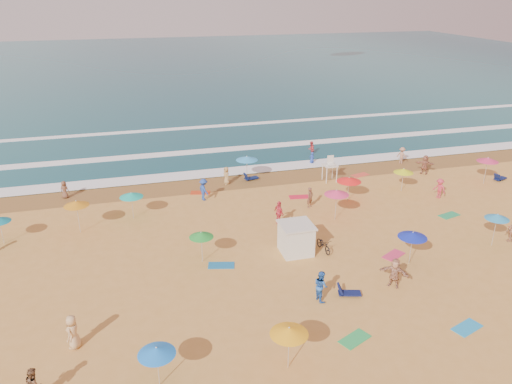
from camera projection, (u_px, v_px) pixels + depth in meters
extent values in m
plane|color=gold|center=(310.00, 239.00, 35.74)|extent=(220.00, 220.00, 0.00)
cube|color=#0C4756|center=(174.00, 68.00, 110.60)|extent=(220.00, 140.00, 0.18)
plane|color=olive|center=(262.00, 179.00, 46.88)|extent=(220.00, 220.00, 0.00)
cube|color=white|center=(255.00, 169.00, 49.07)|extent=(200.00, 2.20, 0.05)
cube|color=white|center=(239.00, 148.00, 55.31)|extent=(200.00, 1.60, 0.05)
cube|color=white|center=(221.00, 126.00, 64.22)|extent=(200.00, 1.20, 0.05)
cube|color=silver|center=(296.00, 239.00, 33.57)|extent=(2.00, 2.00, 2.00)
cube|color=silver|center=(296.00, 225.00, 33.16)|extent=(2.20, 2.20, 0.12)
imported|color=black|center=(324.00, 245.00, 33.96)|extent=(0.82, 1.87, 0.95)
cone|color=blue|center=(157.00, 351.00, 21.92)|extent=(1.70, 1.70, 0.35)
cone|color=#2C8FC6|center=(497.00, 216.00, 33.98)|extent=(1.62, 1.62, 0.35)
cone|color=orange|center=(76.00, 203.00, 35.78)|extent=(1.80, 1.80, 0.35)
cone|color=#F0356D|center=(337.00, 192.00, 37.85)|extent=(1.88, 1.88, 0.35)
cone|color=#FFAB15|center=(289.00, 331.00, 22.91)|extent=(1.81, 1.81, 0.35)
cone|color=green|center=(201.00, 235.00, 32.03)|extent=(1.58, 1.58, 0.35)
cone|color=#FF1D1A|center=(349.00, 179.00, 41.38)|extent=(2.05, 2.05, 0.35)
cone|color=#329CE2|center=(247.00, 158.00, 45.69)|extent=(2.01, 2.01, 0.35)
cone|color=#DB3061|center=(488.00, 159.00, 44.84)|extent=(1.88, 1.88, 0.35)
cone|color=#16B59F|center=(131.00, 195.00, 38.17)|extent=(1.80, 1.80, 0.35)
cone|color=yellow|center=(404.00, 171.00, 43.32)|extent=(1.70, 1.70, 0.35)
cone|color=#1526B8|center=(413.00, 235.00, 31.76)|extent=(1.86, 1.86, 0.35)
cube|color=#0E1749|center=(350.00, 293.00, 29.13)|extent=(1.40, 0.90, 0.34)
cube|color=#0F194C|center=(500.00, 178.00, 46.47)|extent=(1.41, 0.94, 0.34)
cube|color=#0F1C4D|center=(251.00, 178.00, 46.56)|extent=(1.39, 0.84, 0.34)
cube|color=#1B6DAB|center=(221.00, 265.00, 32.32)|extent=(1.86, 1.25, 0.03)
cube|color=green|center=(355.00, 339.00, 25.59)|extent=(1.90, 1.48, 0.03)
cube|color=red|center=(200.00, 193.00, 43.68)|extent=(1.86, 1.25, 0.03)
cube|color=#E13561|center=(394.00, 255.00, 33.54)|extent=(1.90, 1.58, 0.03)
cube|color=red|center=(299.00, 197.00, 42.80)|extent=(1.81, 1.11, 0.03)
cube|color=#2295D7|center=(467.00, 328.00, 26.44)|extent=(1.89, 1.38, 0.03)
cube|color=#269A5C|center=(449.00, 215.00, 39.37)|extent=(1.87, 1.27, 0.03)
cube|color=#DC4833|center=(360.00, 175.00, 47.76)|extent=(1.87, 1.27, 0.03)
imported|color=brown|center=(310.00, 197.00, 40.56)|extent=(0.75, 0.69, 1.71)
imported|color=tan|center=(226.00, 176.00, 45.33)|extent=(0.70, 0.90, 1.63)
imported|color=#E4393E|center=(311.00, 149.00, 53.42)|extent=(0.99, 1.04, 1.69)
imported|color=blue|center=(312.00, 159.00, 50.58)|extent=(0.62, 0.47, 1.52)
imported|color=#E1384B|center=(279.00, 213.00, 37.59)|extent=(0.75, 1.19, 1.89)
imported|color=tan|center=(402.00, 155.00, 50.59)|extent=(1.13, 1.28, 1.71)
imported|color=tan|center=(73.00, 332.00, 24.69)|extent=(0.90, 1.07, 1.85)
imported|color=tan|center=(395.00, 273.00, 29.75)|extent=(1.63, 1.62, 1.88)
imported|color=#B06B51|center=(425.00, 165.00, 47.73)|extent=(1.75, 1.45, 1.88)
imported|color=blue|center=(321.00, 286.00, 28.47)|extent=(0.83, 1.00, 1.87)
imported|color=brown|center=(64.00, 190.00, 42.34)|extent=(0.88, 0.74, 1.53)
imported|color=#D03448|center=(439.00, 188.00, 42.32)|extent=(1.00, 1.28, 1.74)
imported|color=#2448A8|center=(204.00, 190.00, 41.88)|extent=(1.07, 1.39, 1.89)
imported|color=tan|center=(512.00, 231.00, 35.04)|extent=(1.00, 0.42, 1.70)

